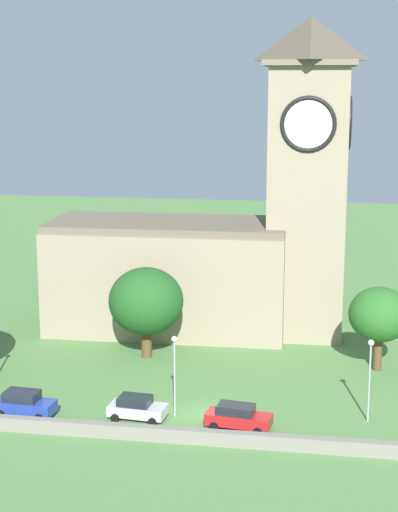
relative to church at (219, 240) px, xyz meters
name	(u,v)px	position (x,y,z in m)	size (l,w,h in m)	color
ground_plane	(229,351)	(1.88, -6.41, -9.11)	(200.00, 200.00, 0.00)	#517F42
church	(219,240)	(0.00, 0.00, 0.00)	(29.41, 11.50, 30.14)	gray
quay_barrier	(191,436)	(1.88, -26.54, -8.61)	(57.23, 0.70, 1.00)	gray
car_blue	(24,404)	(-11.03, -24.00, -8.14)	(4.59, 2.44, 1.92)	#233D9E
car_silver	(137,408)	(-2.70, -23.13, -8.25)	(4.33, 2.57, 1.71)	silver
car_red	(238,417)	(4.78, -23.64, -8.22)	(4.84, 2.57, 1.77)	red
streetlamp_west_mid	(174,362)	(-0.08, -22.17, -4.93)	(0.44, 0.44, 6.15)	#9EA0A5
streetlamp_central	(370,366)	(13.95, -20.78, -4.91)	(0.44, 0.44, 6.18)	#9EA0A5
tree_by_tower	(379,315)	(15.11, -9.50, -4.22)	(5.20, 5.20, 7.28)	brown
tree_riverside_east	(146,301)	(-5.15, -9.42, -3.93)	(6.64, 6.64, 8.20)	brown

